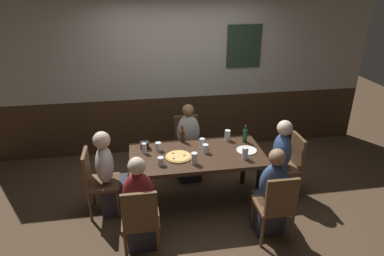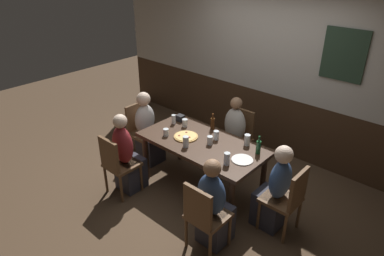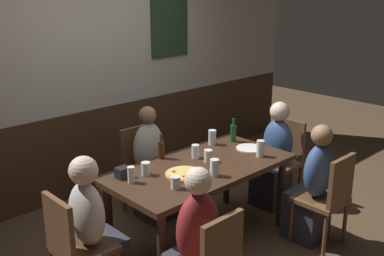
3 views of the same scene
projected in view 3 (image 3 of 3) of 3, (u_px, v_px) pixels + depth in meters
ground_plane at (200, 240)px, 4.24m from camera, size 12.00×12.00×0.00m
wall_back at (95, 76)px, 4.99m from camera, size 6.40×0.13×2.60m
dining_table at (200, 174)px, 4.04m from camera, size 1.69×0.86×0.74m
chair_right_near at (328, 195)px, 4.00m from camera, size 0.40×0.40×0.88m
chair_mid_far at (142, 165)px, 4.67m from camera, size 0.40×0.40×0.88m
chair_head_east at (283, 156)px, 4.92m from camera, size 0.40×0.40×0.88m
chair_head_west at (74, 244)px, 3.26m from camera, size 0.40×0.40×0.88m
person_right_near at (312, 192)px, 4.12m from camera, size 0.34×0.37×1.12m
person_mid_far at (152, 171)px, 4.57m from camera, size 0.34×0.37×1.14m
person_head_east at (274, 162)px, 4.82m from camera, size 0.37×0.34×1.12m
person_head_west at (94, 237)px, 3.37m from camera, size 0.37×0.34×1.13m
person_left_near at (193, 256)px, 3.13m from camera, size 0.34×0.37×1.15m
pizza at (185, 174)px, 3.81m from camera, size 0.33×0.33×0.03m
beer_glass_half at (215, 168)px, 3.78m from camera, size 0.08×0.08×0.15m
pint_glass_pale at (212, 138)px, 4.53m from camera, size 0.08×0.08×0.15m
tumbler_short at (195, 152)px, 4.18m from camera, size 0.07×0.07×0.13m
highball_clear at (131, 176)px, 3.66m from camera, size 0.06×0.06×0.14m
tumbler_water at (176, 183)px, 3.55m from camera, size 0.08×0.08×0.10m
pint_glass_amber at (146, 169)px, 3.81m from camera, size 0.08×0.08×0.11m
pint_glass_stout at (260, 149)px, 4.21m from camera, size 0.07×0.07×0.15m
beer_glass_tall at (208, 157)px, 4.09m from camera, size 0.08×0.08×0.11m
beer_bottle_green at (233, 133)px, 4.61m from camera, size 0.06×0.06×0.24m
beer_bottle_brown at (161, 149)px, 4.16m from camera, size 0.06×0.06×0.23m
plate_white_large at (249, 148)px, 4.42m from camera, size 0.26×0.26×0.01m
condiment_caddy at (123, 172)px, 3.75m from camera, size 0.11×0.09×0.09m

